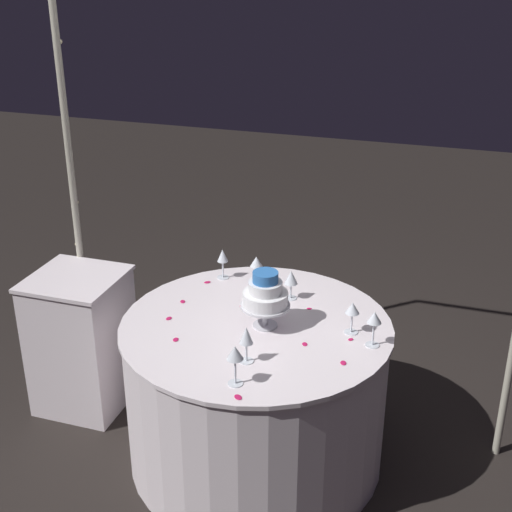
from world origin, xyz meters
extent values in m
plane|color=black|center=(0.00, 0.00, 0.00)|extent=(12.00, 12.00, 0.00)
cylinder|color=#B7B29E|center=(-1.11, 0.38, 1.21)|extent=(0.04, 0.04, 2.41)
sphere|color=#F9EAB2|center=(-1.12, 0.37, 1.48)|extent=(0.02, 0.02, 0.02)
sphere|color=#F9EAB2|center=(-1.13, 0.39, 0.81)|extent=(0.02, 0.02, 0.02)
sphere|color=#F9EAB2|center=(1.11, 0.38, 0.31)|extent=(0.02, 0.02, 0.02)
sphere|color=#F9EAB2|center=(-1.11, 0.39, 0.57)|extent=(0.02, 0.02, 0.02)
sphere|color=#F9EAB2|center=(-1.10, 0.38, 0.73)|extent=(0.02, 0.02, 0.02)
sphere|color=#F9EAB2|center=(-1.13, 0.39, 1.02)|extent=(0.02, 0.02, 0.02)
sphere|color=#F9EAB2|center=(-1.11, 0.39, 1.05)|extent=(0.02, 0.02, 0.02)
sphere|color=#F9EAB2|center=(-1.10, 0.39, 1.85)|extent=(0.02, 0.02, 0.02)
cylinder|color=white|center=(0.00, 0.00, 0.35)|extent=(1.20, 1.20, 0.70)
cylinder|color=white|center=(0.00, 0.00, 0.71)|extent=(1.22, 1.22, 0.02)
cube|color=white|center=(-1.00, 0.14, 0.36)|extent=(0.43, 0.43, 0.73)
cube|color=white|center=(-1.00, 0.14, 0.74)|extent=(0.45, 0.45, 0.02)
cylinder|color=silver|center=(0.04, 0.00, 0.73)|extent=(0.11, 0.11, 0.01)
cylinder|color=silver|center=(0.04, 0.00, 0.78)|extent=(0.02, 0.02, 0.09)
cylinder|color=silver|center=(0.04, 0.00, 0.83)|extent=(0.22, 0.22, 0.01)
cylinder|color=white|center=(0.04, 0.00, 0.86)|extent=(0.20, 0.20, 0.06)
cylinder|color=white|center=(0.04, 0.00, 0.92)|extent=(0.15, 0.15, 0.05)
cylinder|color=#2D6BB7|center=(0.04, 0.00, 0.97)|extent=(0.11, 0.11, 0.05)
cylinder|color=silver|center=(0.52, -0.02, 0.73)|extent=(0.06, 0.06, 0.00)
cylinder|color=silver|center=(0.52, -0.02, 0.78)|extent=(0.01, 0.01, 0.11)
cone|color=silver|center=(0.52, -0.02, 0.86)|extent=(0.06, 0.06, 0.05)
cylinder|color=silver|center=(0.06, -0.30, 0.73)|extent=(0.06, 0.06, 0.00)
cylinder|color=silver|center=(0.06, -0.30, 0.77)|extent=(0.01, 0.01, 0.08)
cone|color=silver|center=(0.06, -0.30, 0.85)|extent=(0.06, 0.06, 0.07)
cylinder|color=silver|center=(0.08, 0.29, 0.73)|extent=(0.06, 0.06, 0.00)
cylinder|color=silver|center=(0.08, 0.29, 0.77)|extent=(0.01, 0.01, 0.08)
cone|color=silver|center=(0.08, 0.29, 0.84)|extent=(0.06, 0.06, 0.07)
cylinder|color=silver|center=(0.07, -0.46, 0.73)|extent=(0.06, 0.06, 0.00)
cylinder|color=silver|center=(0.07, -0.46, 0.78)|extent=(0.01, 0.01, 0.11)
cone|color=silver|center=(0.07, -0.46, 0.87)|extent=(0.07, 0.07, 0.06)
cylinder|color=silver|center=(-0.31, 0.40, 0.73)|extent=(0.06, 0.06, 0.00)
cylinder|color=silver|center=(-0.31, 0.40, 0.77)|extent=(0.01, 0.01, 0.09)
cone|color=silver|center=(-0.31, 0.40, 0.85)|extent=(0.05, 0.05, 0.06)
cylinder|color=silver|center=(0.42, 0.06, 0.73)|extent=(0.06, 0.06, 0.00)
cylinder|color=silver|center=(0.42, 0.06, 0.77)|extent=(0.01, 0.01, 0.09)
cone|color=silver|center=(0.42, 0.06, 0.85)|extent=(0.06, 0.06, 0.05)
cylinder|color=silver|center=(-0.13, 0.39, 0.73)|extent=(0.06, 0.06, 0.00)
cylinder|color=silver|center=(-0.13, 0.39, 0.77)|extent=(0.01, 0.01, 0.09)
cone|color=silver|center=(-0.13, 0.39, 0.84)|extent=(0.06, 0.06, 0.05)
ellipsoid|color=#C61951|center=(0.25, -0.10, 0.73)|extent=(0.03, 0.04, 0.00)
ellipsoid|color=#C61951|center=(-0.29, -0.23, 0.73)|extent=(0.03, 0.04, 0.00)
ellipsoid|color=#C61951|center=(-0.39, -0.07, 0.73)|extent=(0.03, 0.04, 0.00)
ellipsoid|color=#C61951|center=(0.11, -0.55, 0.73)|extent=(0.05, 0.05, 0.00)
ellipsoid|color=#C61951|center=(0.43, 0.00, 0.73)|extent=(0.03, 0.03, 0.00)
ellipsoid|color=#C61951|center=(-0.36, 0.33, 0.73)|extent=(0.04, 0.04, 0.00)
ellipsoid|color=#C61951|center=(0.43, -0.19, 0.73)|extent=(0.03, 0.04, 0.00)
ellipsoid|color=#C61951|center=(-0.40, 0.10, 0.73)|extent=(0.04, 0.04, 0.00)
ellipsoid|color=#C61951|center=(-0.11, 0.14, 0.73)|extent=(0.03, 0.03, 0.00)
ellipsoid|color=#C61951|center=(0.19, 0.21, 0.73)|extent=(0.03, 0.03, 0.00)
camera|label=1|loc=(0.86, -2.63, 2.30)|focal=49.88mm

